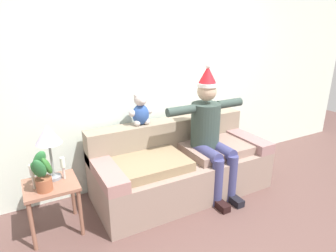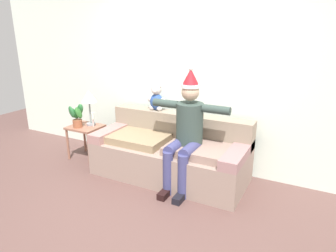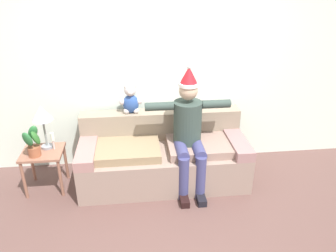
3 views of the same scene
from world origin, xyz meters
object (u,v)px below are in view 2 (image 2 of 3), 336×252
object	(u,v)px
teddy_bear	(156,98)
potted_plant	(77,116)
side_table	(86,132)
couch	(171,153)
candle_short	(93,118)
candle_tall	(77,116)
table_lamp	(89,98)
person_seated	(186,128)

from	to	relation	value
teddy_bear	potted_plant	xyz separation A→B (m)	(-1.14, -0.43, -0.30)
potted_plant	side_table	bearing A→B (deg)	56.99
couch	candle_short	distance (m)	1.36
candle_tall	table_lamp	bearing A→B (deg)	30.75
couch	candle_short	bearing A→B (deg)	-178.95
side_table	candle_short	xyz separation A→B (m)	(0.13, 0.04, 0.23)
person_seated	side_table	world-z (taller)	person_seated
potted_plant	couch	bearing A→B (deg)	5.95
person_seated	candle_short	size ratio (longest dim) A/B	6.96
candle_tall	candle_short	xyz separation A→B (m)	(0.27, 0.06, -0.01)
table_lamp	potted_plant	xyz separation A→B (m)	(-0.11, -0.18, -0.25)
couch	teddy_bear	distance (m)	0.82
couch	table_lamp	world-z (taller)	table_lamp
teddy_bear	candle_short	xyz separation A→B (m)	(-0.95, -0.30, -0.34)
table_lamp	candle_short	bearing A→B (deg)	-27.65
couch	person_seated	xyz separation A→B (m)	(0.30, -0.16, 0.45)
couch	side_table	distance (m)	1.46
person_seated	couch	bearing A→B (deg)	151.24
candle_tall	potted_plant	bearing A→B (deg)	-45.31
couch	side_table	size ratio (longest dim) A/B	3.97
person_seated	candle_short	bearing A→B (deg)	175.12
teddy_bear	table_lamp	world-z (taller)	teddy_bear
potted_plant	candle_tall	world-z (taller)	potted_plant
side_table	potted_plant	size ratio (longest dim) A/B	1.40
teddy_bear	side_table	world-z (taller)	teddy_bear
teddy_bear	candle_tall	size ratio (longest dim) A/B	1.62
candle_tall	candle_short	world-z (taller)	candle_tall
couch	teddy_bear	bearing A→B (deg)	143.78
couch	side_table	world-z (taller)	couch
candle_tall	candle_short	bearing A→B (deg)	12.59
teddy_bear	potted_plant	distance (m)	1.26
person_seated	candle_tall	world-z (taller)	person_seated
person_seated	table_lamp	distance (m)	1.73
person_seated	potted_plant	xyz separation A→B (m)	(-1.81, 0.00, -0.08)
table_lamp	potted_plant	distance (m)	0.33
potted_plant	candle_short	xyz separation A→B (m)	(0.20, 0.13, -0.04)
couch	potted_plant	xyz separation A→B (m)	(-1.52, -0.16, 0.37)
table_lamp	candle_short	distance (m)	0.31
person_seated	teddy_bear	size ratio (longest dim) A/B	4.02
candle_short	couch	bearing A→B (deg)	1.05
person_seated	potted_plant	distance (m)	1.81
table_lamp	candle_short	size ratio (longest dim) A/B	2.49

